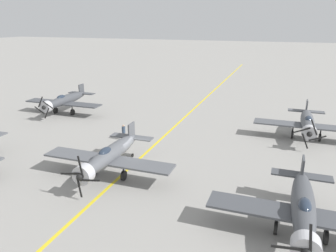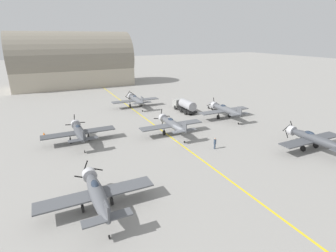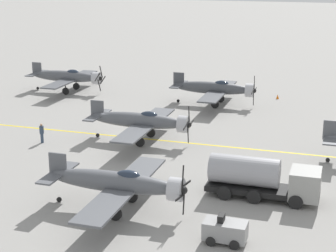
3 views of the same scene
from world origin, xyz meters
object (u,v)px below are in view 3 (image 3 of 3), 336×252
airplane_mid_left (215,88)px  airplane_near_left (68,77)px  tow_tractor (225,230)px  traffic_cone (278,97)px  fuel_tanker (263,178)px  ground_crew_walking (42,132)px  airplane_mid_center (142,121)px  airplane_mid_right (118,183)px

airplane_mid_left → airplane_near_left: bearing=-87.0°
tow_tractor → traffic_cone: tow_tractor is taller
fuel_tanker → tow_tractor: (7.41, -1.17, -0.72)m
airplane_mid_left → traffic_cone: airplane_mid_left is taller
fuel_tanker → traffic_cone: (-31.02, -2.72, -1.24)m
tow_tractor → ground_crew_walking: (-14.01, -20.41, 0.22)m
ground_crew_walking → traffic_cone: 30.87m
tow_tractor → airplane_mid_center: bearing=-145.9°
airplane_mid_right → ground_crew_walking: (-11.69, -12.59, -1.00)m
airplane_mid_left → fuel_tanker: airplane_mid_left is taller
traffic_cone → airplane_mid_left: bearing=-50.8°
airplane_mid_center → airplane_mid_left: bearing=162.2°
airplane_mid_left → fuel_tanker: 27.26m
airplane_near_left → fuel_tanker: 39.53m
fuel_tanker → ground_crew_walking: bearing=-107.0°
airplane_near_left → airplane_mid_right: (31.77, 20.18, 0.00)m
airplane_mid_center → traffic_cone: bearing=148.9°
airplane_near_left → tow_tractor: 44.13m
airplane_near_left → tow_tractor: (34.09, 28.00, -1.22)m
traffic_cone → airplane_mid_center: bearing=-25.3°
airplane_mid_right → ground_crew_walking: bearing=-121.8°
tow_tractor → traffic_cone: bearing=-177.7°
airplane_mid_center → ground_crew_walking: airplane_mid_center is taller
traffic_cone → tow_tractor: bearing=2.3°
airplane_mid_left → tow_tractor: size_ratio=4.62×
airplane_mid_center → ground_crew_walking: (3.15, -8.80, -1.00)m
airplane_mid_right → fuel_tanker: (-5.09, 8.99, -0.50)m
airplane_mid_center → airplane_near_left: bearing=-141.7°
airplane_mid_left → traffic_cone: 8.77m
fuel_tanker → traffic_cone: size_ratio=14.55×
airplane_mid_left → airplane_mid_center: 16.20m
airplane_mid_left → ground_crew_walking: airplane_mid_left is taller
tow_tractor → traffic_cone: size_ratio=4.73×
airplane_near_left → airplane_mid_right: size_ratio=1.00×
airplane_near_left → airplane_mid_left: size_ratio=1.00×
airplane_near_left → airplane_mid_left: 19.81m
airplane_mid_right → traffic_cone: airplane_mid_right is taller
ground_crew_walking → fuel_tanker: bearing=73.0°
tow_tractor → ground_crew_walking: size_ratio=1.40×
airplane_near_left → airplane_mid_center: (16.93, 16.39, 0.00)m
airplane_mid_left → airplane_mid_center: size_ratio=1.00×
fuel_tanker → airplane_mid_center: bearing=-127.3°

